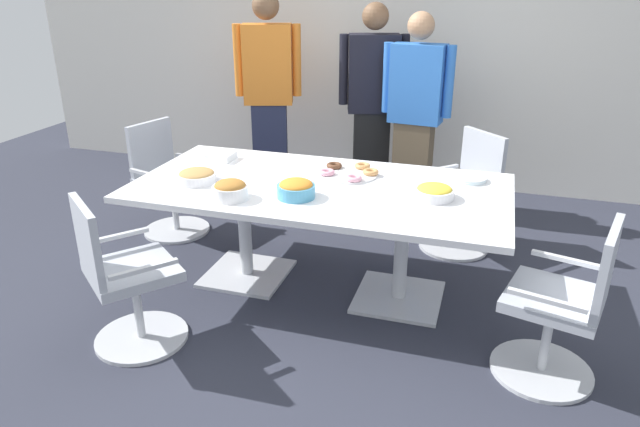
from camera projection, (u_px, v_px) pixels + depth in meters
ground_plane at (320, 287)px, 3.99m from camera, size 10.00×10.00×0.01m
back_wall at (393, 41)px, 5.56m from camera, size 8.00×0.10×2.80m
conference_table at (320, 203)px, 3.75m from camera, size 2.40×1.20×0.75m
office_chair_0 at (124, 282)px, 3.23m from camera, size 0.76×0.76×0.91m
office_chair_1 at (563, 311)px, 2.95m from camera, size 0.66×0.66×0.91m
office_chair_2 at (463, 198)px, 4.43m from camera, size 0.76×0.76×0.91m
office_chair_3 at (168, 185)px, 4.72m from camera, size 0.67×0.67×0.91m
person_standing_0 at (269, 93)px, 5.31m from camera, size 0.61×0.34×1.87m
person_standing_1 at (372, 102)px, 5.17m from camera, size 0.61×0.34×1.79m
person_standing_2 at (415, 113)px, 4.92m from camera, size 0.62×0.27×1.73m
snack_bowl_cookies at (197, 176)px, 3.74m from camera, size 0.26×0.26×0.09m
snack_bowl_pretzels at (230, 190)px, 3.45m from camera, size 0.22×0.22×0.12m
snack_bowl_chips_yellow at (434, 192)px, 3.47m from camera, size 0.24×0.24×0.09m
snack_bowl_chips_orange at (296, 189)px, 3.48m from camera, size 0.23×0.23×0.12m
donut_platter at (349, 172)px, 3.88m from camera, size 0.40×0.40×0.04m
plate_stack at (470, 179)px, 3.77m from camera, size 0.21×0.21×0.03m
napkin_pile at (221, 156)px, 4.19m from camera, size 0.18×0.18×0.05m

